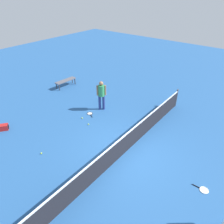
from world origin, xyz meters
name	(u,v)px	position (x,y,z in m)	size (l,w,h in m)	color
ground_plane	(126,152)	(0.00, 0.00, 0.00)	(40.00, 40.00, 0.00)	#265693
court_net	(126,143)	(0.00, 0.00, 0.50)	(10.09, 0.09, 1.07)	#4C4C51
player_near_side	(101,93)	(-2.08, -3.12, 1.01)	(0.48, 0.48, 1.70)	navy
tennis_racket_near_player	(90,114)	(-1.28, -3.29, 0.01)	(0.43, 0.59, 0.03)	black
tennis_racket_far_player	(203,190)	(-0.10, 3.24, 0.01)	(0.32, 0.59, 0.03)	white
tennis_ball_near_player	(88,124)	(-0.47, -2.63, 0.03)	(0.07, 0.07, 0.07)	#C6E033
tennis_ball_by_net	(41,153)	(2.31, -2.71, 0.03)	(0.07, 0.07, 0.07)	#C6E033
tennis_ball_midcourt	(82,118)	(-0.68, -3.30, 0.03)	(0.07, 0.07, 0.07)	#C6E033
courtside_bench	(66,81)	(-2.86, -7.06, 0.42)	(1.52, 0.49, 0.48)	#595960
equipment_bag	(0,128)	(2.52, -5.68, 0.14)	(0.81, 0.71, 0.28)	#B21E1E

